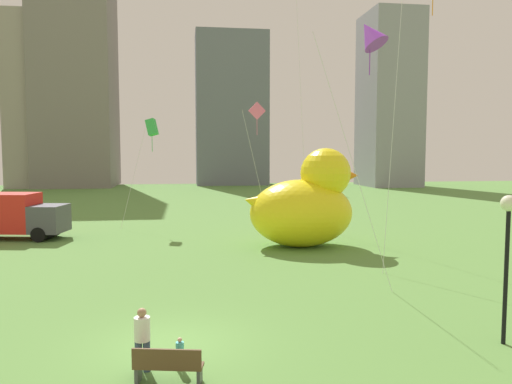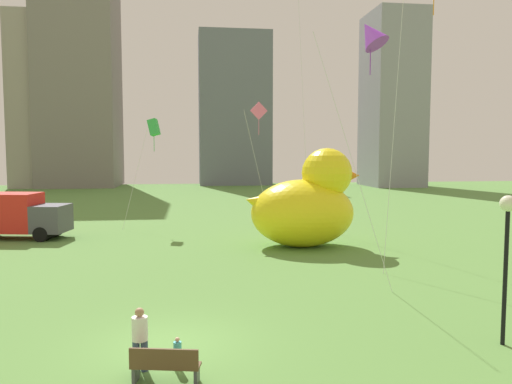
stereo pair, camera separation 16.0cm
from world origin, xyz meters
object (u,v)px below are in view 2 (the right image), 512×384
Objects in this scene: kite_purple at (371,34)px; kite_pink at (259,115)px; box_truck at (11,215)px; person_adult at (140,336)px; giant_inflatable_duck at (307,205)px; lamppost at (507,231)px; kite_green at (154,128)px; person_child at (178,352)px; park_bench at (165,364)px.

kite_purple reaches higher than kite_pink.
kite_purple is 14.98m from kite_pink.
box_truck is at bearing -171.12° from kite_pink.
person_adult is 17.40m from giant_inflatable_duck.
lamppost is 26.12m from kite_green.
park_bench is at bearing -110.14° from person_child.
giant_inflatable_duck is at bearing -42.18° from kite_green.
kite_green reaches higher than box_truck.
lamppost is 23.32m from kite_pink.
giant_inflatable_duck is at bearing 65.96° from park_bench.
box_truck is (-9.80, 20.40, 0.57)m from person_adult.
giant_inflatable_duck is (7.24, 16.22, 1.93)m from park_bench.
kite_purple is at bearing -79.30° from kite_pink.
box_truck reaches higher than park_bench.
giant_inflatable_duck is 13.12m from kite_green.
person_adult is 1.93× the size of person_child.
person_child is 24.71m from kite_green.
kite_purple is at bearing -32.77° from box_truck.
giant_inflatable_duck is at bearing 98.20° from kite_purple.
person_child is at bearing -177.27° from lamppost.
person_adult is 0.24× the size of giant_inflatable_duck.
person_adult is at bearing -117.05° from giant_inflatable_duck.
lamppost is at bearing 2.73° from person_child.
park_bench is at bearing -172.84° from lamppost.
park_bench is 1.05× the size of person_adult.
park_bench is 25.40m from kite_green.
giant_inflatable_duck is at bearing -76.97° from kite_pink.
person_child is 0.07× the size of kite_purple.
giant_inflatable_duck is at bearing 65.78° from person_child.
kite_purple reaches higher than kite_green.
kite_purple is at bearing -81.80° from giant_inflatable_duck.
person_adult is 15.46m from kite_purple.
box_truck is 23.96m from kite_purple.
kite_green is at bearing 115.71° from lamppost.
kite_green is at bearing 95.09° from person_child.
box_truck is 0.89× the size of kite_green.
kite_purple is (8.90, 8.36, 9.48)m from person_adult.
kite_pink reaches higher than lamppost.
kite_pink is (5.51, 23.68, 7.52)m from park_bench.
kite_pink is at bearing 100.70° from kite_purple.
park_bench is 23.64m from box_truck.
lamppost is (2.13, -15.05, 0.85)m from giant_inflatable_duck.
kite_purple reaches higher than lamppost.
kite_pink is (15.95, 2.49, 6.54)m from box_truck.
park_bench is 0.25× the size of giant_inflatable_duck.
person_adult is (-0.65, 0.79, 0.41)m from park_bench.
kite_green is (-10.10, 15.30, -3.28)m from kite_purple.
person_child is at bearing -62.35° from box_truck.
lamppost is at bearing 2.22° from person_adult.
kite_purple is at bearing 47.94° from park_bench.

